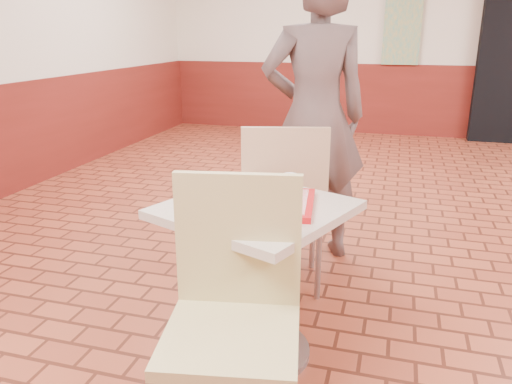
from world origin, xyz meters
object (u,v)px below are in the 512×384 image
(main_table, at_px, (256,256))
(chair_main_back, at_px, (284,200))
(ring_donut, at_px, (243,192))
(chair_main_front, at_px, (234,303))
(serving_tray, at_px, (256,202))
(customer, at_px, (315,117))
(long_john_donut, at_px, (271,199))
(paper_cup, at_px, (290,184))

(main_table, relative_size, chair_main_back, 0.75)
(chair_main_back, bearing_deg, ring_donut, 71.00)
(ring_donut, bearing_deg, chair_main_front, -75.96)
(ring_donut, bearing_deg, serving_tray, -22.41)
(customer, relative_size, long_john_donut, 12.31)
(chair_main_front, bearing_deg, main_table, 86.58)
(chair_main_back, relative_size, paper_cup, 11.55)
(customer, xyz_separation_m, serving_tray, (-0.05, -1.19, -0.18))
(main_table, bearing_deg, chair_main_front, -82.96)
(main_table, bearing_deg, chair_main_back, 91.92)
(chair_main_back, relative_size, serving_tray, 2.02)
(chair_main_back, height_order, serving_tray, chair_main_back)
(chair_main_front, distance_m, long_john_donut, 0.50)
(serving_tray, xyz_separation_m, paper_cup, (0.12, 0.12, 0.06))
(main_table, relative_size, long_john_donut, 4.89)
(ring_donut, height_order, paper_cup, paper_cup)
(main_table, xyz_separation_m, long_john_donut, (0.08, -0.05, 0.29))
(ring_donut, distance_m, paper_cup, 0.21)
(chair_main_back, bearing_deg, long_john_donut, 83.68)
(chair_main_front, relative_size, customer, 0.53)
(serving_tray, distance_m, long_john_donut, 0.10)
(chair_main_front, bearing_deg, customer, 80.04)
(paper_cup, bearing_deg, serving_tray, -136.51)
(serving_tray, bearing_deg, chair_main_back, 91.92)
(paper_cup, bearing_deg, ring_donut, -155.28)
(chair_main_front, bearing_deg, chair_main_back, 83.69)
(ring_donut, distance_m, long_john_donut, 0.16)
(customer, relative_size, paper_cup, 21.82)
(main_table, xyz_separation_m, serving_tray, (0.00, 0.00, 0.26))
(chair_main_back, bearing_deg, main_table, 77.36)
(ring_donut, xyz_separation_m, long_john_donut, (0.15, -0.07, 0.00))
(chair_main_front, xyz_separation_m, paper_cup, (0.06, 0.60, 0.26))
(main_table, relative_size, customer, 0.40)
(chair_main_back, height_order, customer, customer)
(main_table, xyz_separation_m, ring_donut, (-0.07, 0.03, 0.29))
(chair_main_back, bearing_deg, paper_cup, 90.90)
(long_john_donut, bearing_deg, paper_cup, 74.39)
(chair_main_back, xyz_separation_m, customer, (0.07, 0.55, 0.38))
(customer, relative_size, ring_donut, 18.96)
(serving_tray, xyz_separation_m, ring_donut, (-0.07, 0.03, 0.03))
(customer, height_order, serving_tray, customer)
(long_john_donut, bearing_deg, chair_main_back, 98.23)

